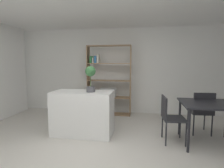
# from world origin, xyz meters

# --- Properties ---
(ground_plane) EXTENTS (10.05, 10.05, 0.00)m
(ground_plane) POSITION_xyz_m (0.00, 0.00, 0.00)
(ground_plane) COLOR beige
(back_partition) EXTENTS (7.30, 0.06, 2.55)m
(back_partition) POSITION_xyz_m (0.00, 2.87, 1.28)
(back_partition) COLOR white
(back_partition) RESTS_ON ground_plane
(kitchen_island) EXTENTS (1.26, 0.64, 0.92)m
(kitchen_island) POSITION_xyz_m (-0.52, 0.96, 0.46)
(kitchen_island) COLOR white
(kitchen_island) RESTS_ON ground_plane
(potted_plant_on_island) EXTENTS (0.21, 0.21, 0.54)m
(potted_plant_on_island) POSITION_xyz_m (-0.34, 0.93, 1.25)
(potted_plant_on_island) COLOR #4C4C51
(potted_plant_on_island) RESTS_ON kitchen_island
(open_bookshelf) EXTENTS (1.27, 0.31, 2.01)m
(open_bookshelf) POSITION_xyz_m (-0.33, 2.53, 0.90)
(open_bookshelf) COLOR #997551
(open_bookshelf) RESTS_ON ground_plane
(dining_table) EXTENTS (1.02, 0.91, 0.79)m
(dining_table) POSITION_xyz_m (1.95, 0.87, 0.70)
(dining_table) COLOR #232328
(dining_table) RESTS_ON ground_plane
(dining_chair_far) EXTENTS (0.46, 0.47, 0.91)m
(dining_chair_far) POSITION_xyz_m (1.96, 1.34, 0.54)
(dining_chair_far) COLOR #232328
(dining_chair_far) RESTS_ON ground_plane
(dining_chair_island_side) EXTENTS (0.45, 0.48, 0.89)m
(dining_chair_island_side) POSITION_xyz_m (1.23, 0.86, 0.54)
(dining_chair_island_side) COLOR #232328
(dining_chair_island_side) RESTS_ON ground_plane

